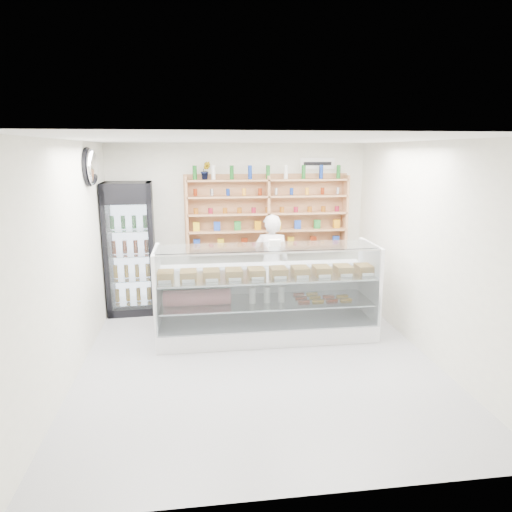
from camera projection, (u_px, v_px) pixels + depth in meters
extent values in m
plane|color=#A7A7AC|center=(257.00, 358.00, 6.02)|extent=(5.00, 5.00, 0.00)
plane|color=white|center=(257.00, 140.00, 5.39)|extent=(5.00, 5.00, 0.00)
plane|color=beige|center=(239.00, 224.00, 8.12)|extent=(4.50, 0.00, 4.50)
plane|color=beige|center=(304.00, 331.00, 3.29)|extent=(4.50, 0.00, 4.50)
plane|color=beige|center=(70.00, 260.00, 5.42)|extent=(0.00, 5.00, 5.00)
plane|color=beige|center=(427.00, 250.00, 5.99)|extent=(0.00, 5.00, 5.00)
cube|color=white|center=(266.00, 328.00, 6.71)|extent=(3.14, 0.89, 0.26)
cube|color=white|center=(262.00, 290.00, 7.00)|extent=(3.14, 0.05, 0.66)
cube|color=silver|center=(266.00, 302.00, 6.61)|extent=(3.01, 0.78, 0.02)
cube|color=silver|center=(266.00, 276.00, 6.53)|extent=(3.08, 0.82, 0.02)
cube|color=silver|center=(271.00, 292.00, 6.14)|extent=(3.08, 0.13, 1.09)
cube|color=silver|center=(267.00, 247.00, 6.38)|extent=(3.08, 0.62, 0.01)
imported|color=silver|center=(271.00, 263.00, 7.67)|extent=(0.68, 0.53, 1.66)
cube|color=black|center=(131.00, 248.00, 7.61)|extent=(0.83, 0.80, 2.18)
cube|color=#33053C|center=(122.00, 194.00, 7.05)|extent=(0.77, 0.07, 0.30)
cube|color=silver|center=(126.00, 259.00, 7.27)|extent=(0.66, 0.05, 1.72)
cube|color=tan|center=(187.00, 215.00, 7.81)|extent=(0.04, 0.28, 1.33)
cube|color=tan|center=(268.00, 214.00, 7.99)|extent=(0.04, 0.28, 1.33)
cube|color=tan|center=(345.00, 213.00, 8.17)|extent=(0.04, 0.28, 1.33)
cube|color=tan|center=(268.00, 247.00, 8.12)|extent=(2.80, 0.28, 0.03)
cube|color=tan|center=(268.00, 230.00, 8.05)|extent=(2.80, 0.28, 0.03)
cube|color=tan|center=(268.00, 213.00, 7.99)|extent=(2.80, 0.28, 0.03)
cube|color=tan|center=(268.00, 196.00, 7.92)|extent=(2.80, 0.28, 0.03)
cube|color=tan|center=(268.00, 180.00, 7.85)|extent=(2.80, 0.28, 0.03)
imported|color=#1E6626|center=(206.00, 171.00, 7.68)|extent=(0.17, 0.14, 0.30)
ellipsoid|color=silver|center=(92.00, 167.00, 6.35)|extent=(0.15, 0.50, 0.50)
cube|color=white|center=(317.00, 164.00, 8.03)|extent=(0.62, 0.03, 0.20)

